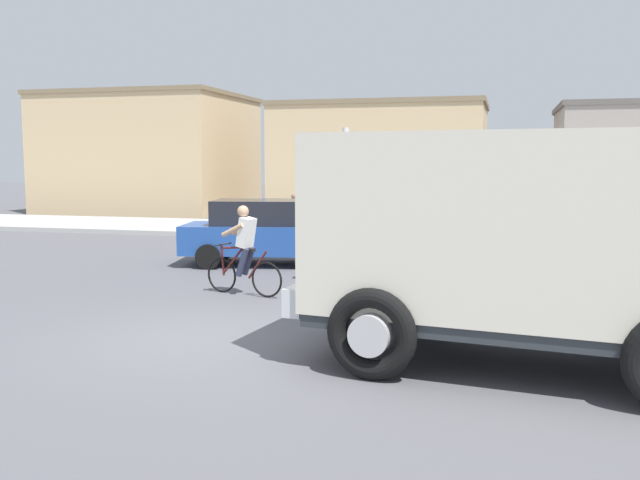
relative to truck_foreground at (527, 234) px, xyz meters
name	(u,v)px	position (x,y,z in m)	size (l,w,h in m)	color
ground_plane	(204,339)	(-4.42, 0.16, -1.67)	(120.00, 120.00, 0.00)	#56565B
sidewalk_far	(382,232)	(-4.42, 15.15, -1.59)	(80.00, 5.00, 0.16)	#ADADA8
truck_foreground	(527,234)	(0.00, 0.00, 0.00)	(5.69, 3.35, 2.90)	silver
cyclist	(244,250)	(-5.05, 3.46, -0.80)	(1.69, 0.60, 1.72)	black
traffic_light_pole	(346,186)	(-3.31, 4.56, 0.40)	(0.24, 0.43, 3.20)	red
car_red_near	(562,251)	(0.83, 5.28, -0.85)	(4.28, 2.54, 1.60)	#1E2328
car_white_mid	(264,232)	(-6.00, 7.27, -0.85)	(4.24, 2.40, 1.60)	#234C9E
pedestrian_near_kerb	(295,220)	(-6.16, 10.44, -0.82)	(0.34, 0.22, 1.62)	#2D334C
building_corner_left	(151,153)	(-17.69, 23.34, 1.24)	(9.24, 7.89, 5.82)	#D1B284
building_mid_block	(382,161)	(-5.70, 22.49, 0.87)	(9.19, 6.37, 5.07)	#D1B284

